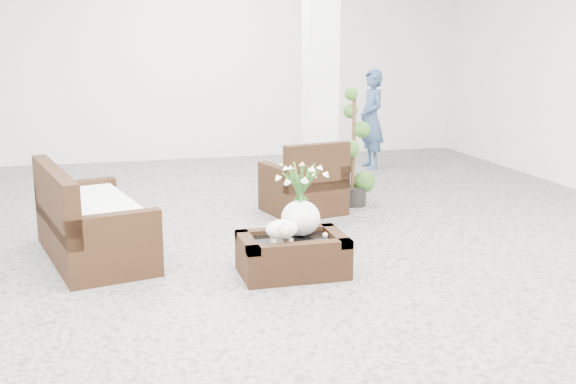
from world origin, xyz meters
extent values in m
plane|color=gray|center=(0.00, 0.00, 0.00)|extent=(11.00, 11.00, 0.00)
cube|color=white|center=(1.20, 2.80, 1.75)|extent=(0.40, 0.40, 3.50)
cube|color=#321D0E|center=(-0.09, -0.58, 0.16)|extent=(0.90, 0.60, 0.31)
ellipsoid|color=white|center=(-0.21, -0.68, 0.42)|extent=(0.28, 0.23, 0.21)
cylinder|color=white|center=(0.21, -0.56, 0.33)|extent=(0.04, 0.04, 0.03)
cube|color=#321D0E|center=(0.60, 1.49, 0.43)|extent=(0.96, 0.93, 0.85)
cube|color=#321D0E|center=(-1.74, 0.33, 0.44)|extent=(1.15, 1.78, 0.87)
imported|color=#314A6D|center=(2.40, 3.95, 0.76)|extent=(0.39, 0.57, 1.53)
camera|label=1|loc=(-1.56, -6.09, 2.01)|focal=43.14mm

